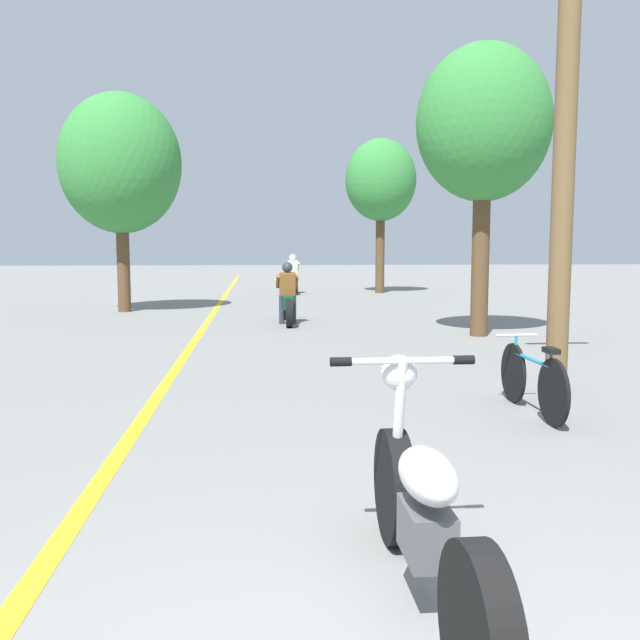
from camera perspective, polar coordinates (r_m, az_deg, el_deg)
lane_stripe_center at (r=15.00m, az=-9.49°, el=-0.19°), size 0.14×48.00×0.01m
utility_pole at (r=8.21m, az=20.13°, el=19.46°), size 1.10×0.24×6.99m
roadside_tree_right_near at (r=13.01m, az=13.62°, el=15.64°), size 2.44×2.20×5.28m
roadside_tree_right_far at (r=24.54m, az=5.14°, el=11.57°), size 2.52×2.27×5.46m
roadside_tree_left at (r=18.04m, az=-16.47°, el=12.47°), size 3.02×2.72×5.46m
motorcycle_foreground at (r=3.25m, az=8.78°, el=-15.99°), size 0.76×2.10×1.08m
motorcycle_rider_lead at (r=14.58m, az=-2.75°, el=1.68°), size 0.50×2.07×1.33m
motorcycle_rider_far at (r=24.03m, az=-2.31°, el=3.51°), size 0.50×2.21×1.39m
bicycle_parked at (r=7.03m, az=17.44°, el=-4.79°), size 0.44×1.62×0.74m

